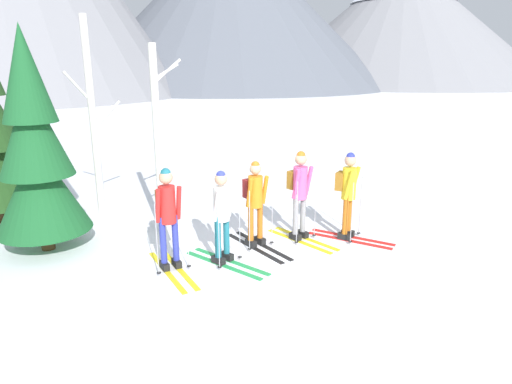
# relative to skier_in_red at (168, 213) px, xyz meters

# --- Properties ---
(ground_plane) EXTENTS (400.00, 400.00, 0.00)m
(ground_plane) POSITION_rel_skier_in_red_xyz_m (1.53, 0.18, -1.02)
(ground_plane) COLOR white
(skier_in_red) EXTENTS (0.66, 1.80, 1.81)m
(skier_in_red) POSITION_rel_skier_in_red_xyz_m (0.00, 0.00, 0.00)
(skier_in_red) COLOR yellow
(skier_in_red) RESTS_ON ground
(skier_in_white) EXTENTS (1.23, 1.65, 1.70)m
(skier_in_white) POSITION_rel_skier_in_red_xyz_m (0.94, -0.05, -0.10)
(skier_in_white) COLOR green
(skier_in_white) RESTS_ON ground
(skier_in_orange) EXTENTS (0.86, 1.76, 1.70)m
(skier_in_orange) POSITION_rel_skier_in_red_xyz_m (1.72, 0.53, -0.07)
(skier_in_orange) COLOR black
(skier_in_orange) RESTS_ON ground
(skier_in_pink) EXTENTS (0.99, 1.65, 1.82)m
(skier_in_pink) POSITION_rel_skier_in_red_xyz_m (2.67, 0.59, 0.01)
(skier_in_pink) COLOR yellow
(skier_in_pink) RESTS_ON ground
(skier_in_yellow) EXTENTS (1.41, 1.50, 1.79)m
(skier_in_yellow) POSITION_rel_skier_in_red_xyz_m (3.60, 0.32, -0.01)
(skier_in_yellow) COLOR red
(skier_in_yellow) RESTS_ON ground
(pine_tree_near) EXTENTS (1.71, 1.71, 4.14)m
(pine_tree_near) POSITION_rel_skier_in_red_xyz_m (-2.14, 1.58, 0.87)
(pine_tree_near) COLOR #51381E
(pine_tree_near) RESTS_ON ground
(birch_tree_tall) EXTENTS (1.15, 0.28, 4.46)m
(birch_tree_tall) POSITION_rel_skier_in_red_xyz_m (-1.16, 3.48, 1.22)
(birch_tree_tall) COLOR silver
(birch_tree_tall) RESTS_ON ground
(birch_tree_slender) EXTENTS (0.81, 0.24, 3.83)m
(birch_tree_slender) POSITION_rel_skier_in_red_xyz_m (0.11, 1.89, 0.95)
(birch_tree_slender) COLOR silver
(birch_tree_slender) RESTS_ON ground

